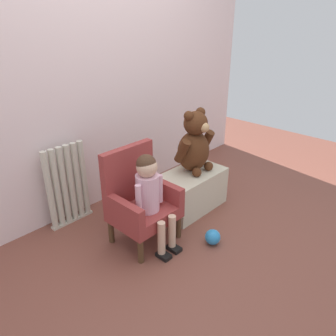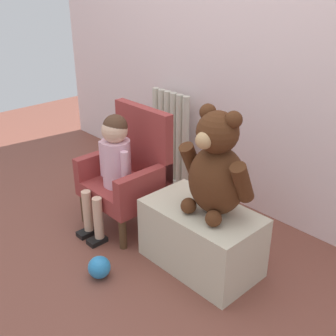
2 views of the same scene
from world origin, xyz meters
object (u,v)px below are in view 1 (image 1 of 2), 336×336
Objects in this scene: low_bench at (191,190)px; large_teddy_bear at (194,144)px; child_figure at (150,189)px; radiator at (68,186)px; child_armchair at (139,199)px; toy_ball at (213,237)px.

large_teddy_bear is (0.06, 0.03, 0.41)m from low_bench.
large_teddy_bear is (0.66, 0.14, 0.11)m from child_figure.
child_armchair is at bearing -66.41° from radiator.
large_teddy_bear is at bearing 25.37° from low_bench.
child_armchair is at bearing 90.00° from child_figure.
child_armchair is 6.16× the size of toy_ball.
large_teddy_bear is 4.61× the size of toy_ball.
radiator is 0.94× the size of child_figure.
large_teddy_bear reaches higher than low_bench.
large_teddy_bear reaches higher than child_armchair.
large_teddy_bear reaches higher than radiator.
radiator is 1.10m from large_teddy_bear.
low_bench is 5.20× the size of toy_ball.
radiator is 5.75× the size of toy_ball.
large_teddy_bear is 0.79m from toy_ball.
child_armchair is 1.00× the size of child_figure.
low_bench is at bearing 10.29° from child_figure.
child_figure is 1.18× the size of low_bench.
large_teddy_bear is at bearing -31.59° from radiator.
child_armchair is 0.70m from large_teddy_bear.
toy_ball is at bearing -61.46° from radiator.
child_armchair is 1.18× the size of low_bench.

